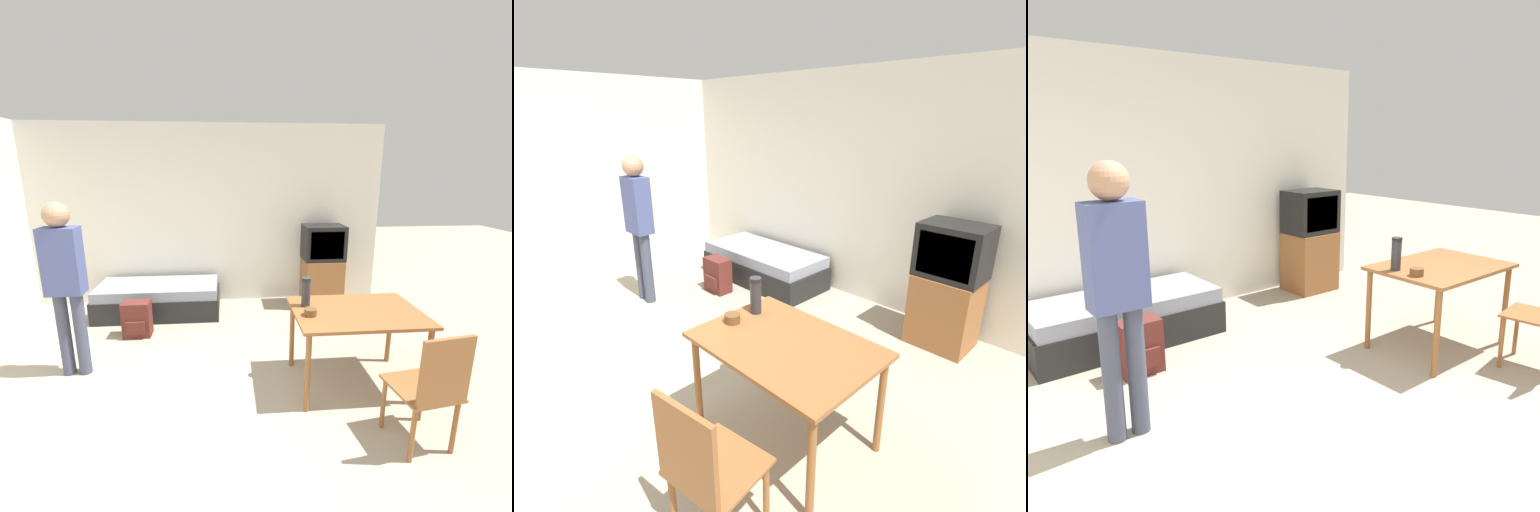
{
  "view_description": "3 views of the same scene",
  "coord_description": "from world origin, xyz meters",
  "views": [
    {
      "loc": [
        0.5,
        -1.95,
        2.05
      ],
      "look_at": [
        0.83,
        1.85,
        1.08
      ],
      "focal_mm": 24.0,
      "sensor_mm": 36.0,
      "label": 1
    },
    {
      "loc": [
        3.25,
        -0.75,
        2.18
      ],
      "look_at": [
        0.71,
        1.74,
        0.92
      ],
      "focal_mm": 28.0,
      "sensor_mm": 36.0,
      "label": 2
    },
    {
      "loc": [
        -2.08,
        -1.54,
        1.9
      ],
      "look_at": [
        0.5,
        1.67,
        0.89
      ],
      "focal_mm": 35.0,
      "sensor_mm": 36.0,
      "label": 3
    }
  ],
  "objects": [
    {
      "name": "person_standing",
      "position": [
        -1.06,
        1.33,
        1.04
      ],
      "size": [
        0.34,
        0.24,
        1.76
      ],
      "color": "#3D4256",
      "rests_on": "ground_plane"
    },
    {
      "name": "wall_back",
      "position": [
        0.0,
        3.3,
        1.35
      ],
      "size": [
        5.78,
        0.06,
        2.7
      ],
      "color": "silver",
      "rests_on": "ground_plane"
    },
    {
      "name": "wooden_chair",
      "position": [
        1.94,
        0.07,
        0.54
      ],
      "size": [
        0.49,
        0.49,
        0.97
      ],
      "color": "brown",
      "rests_on": "ground_plane"
    },
    {
      "name": "mate_bowl",
      "position": [
        1.24,
        0.85,
        0.8
      ],
      "size": [
        0.11,
        0.11,
        0.06
      ],
      "color": "brown",
      "rests_on": "dining_table"
    },
    {
      "name": "backpack",
      "position": [
        -0.64,
        2.11,
        0.22
      ],
      "size": [
        0.34,
        0.24,
        0.45
      ],
      "color": "#56231E",
      "rests_on": "ground_plane"
    },
    {
      "name": "dining_table",
      "position": [
        1.69,
        0.92,
        0.68
      ],
      "size": [
        1.18,
        0.83,
        0.77
      ],
      "color": "brown",
      "rests_on": "ground_plane"
    },
    {
      "name": "tv",
      "position": [
        1.94,
        2.94,
        0.62
      ],
      "size": [
        0.6,
        0.48,
        1.24
      ],
      "color": "brown",
      "rests_on": "ground_plane"
    },
    {
      "name": "wall_left",
      "position": [
        -2.42,
        1.64,
        1.35
      ],
      "size": [
        0.06,
        4.27,
        2.7
      ],
      "color": "silver",
      "rests_on": "ground_plane"
    },
    {
      "name": "ground_plane",
      "position": [
        0.0,
        0.0,
        0.0
      ],
      "size": [
        20.0,
        20.0,
        0.0
      ],
      "primitive_type": "plane",
      "color": "#9E937F"
    },
    {
      "name": "daybed",
      "position": [
        -0.49,
        2.8,
        0.22
      ],
      "size": [
        1.72,
        0.78,
        0.45
      ],
      "color": "black",
      "rests_on": "ground_plane"
    },
    {
      "name": "thermos_flask",
      "position": [
        1.24,
        1.07,
        0.92
      ],
      "size": [
        0.09,
        0.09,
        0.28
      ],
      "color": "#2D2D33",
      "rests_on": "dining_table"
    }
  ]
}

